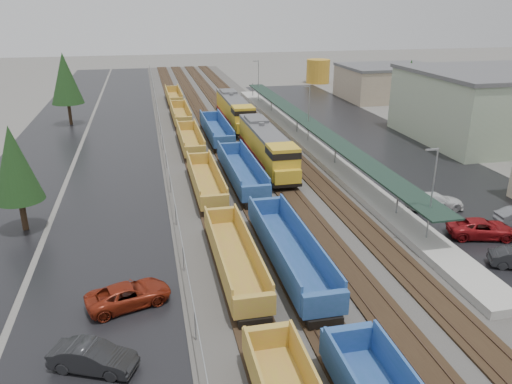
% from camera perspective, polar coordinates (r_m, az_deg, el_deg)
% --- Properties ---
extents(ballast_strip, '(20.00, 160.00, 0.08)m').
position_cam_1_polar(ballast_strip, '(74.71, -3.49, 6.93)').
color(ballast_strip, '#302D2B').
rests_on(ballast_strip, ground).
extents(trackbed, '(14.60, 160.00, 0.22)m').
position_cam_1_polar(trackbed, '(74.68, -3.49, 7.01)').
color(trackbed, black).
rests_on(trackbed, ground).
extents(west_parking_lot, '(10.00, 160.00, 0.02)m').
position_cam_1_polar(west_parking_lot, '(73.96, -15.10, 6.07)').
color(west_parking_lot, black).
rests_on(west_parking_lot, ground).
extents(west_road, '(9.00, 160.00, 0.02)m').
position_cam_1_polar(west_road, '(75.14, -22.74, 5.39)').
color(west_road, black).
rests_on(west_road, ground).
extents(east_commuter_lot, '(16.00, 100.00, 0.02)m').
position_cam_1_polar(east_commuter_lot, '(70.98, 13.26, 5.63)').
color(east_commuter_lot, black).
rests_on(east_commuter_lot, ground).
extents(station_platform, '(3.00, 80.00, 8.00)m').
position_cam_1_polar(station_platform, '(67.30, 5.94, 5.89)').
color(station_platform, '#9E9B93').
rests_on(station_platform, ground).
extents(chainlink_fence, '(0.08, 160.04, 2.02)m').
position_cam_1_polar(chainlink_fence, '(71.99, -10.85, 7.34)').
color(chainlink_fence, gray).
rests_on(chainlink_fence, ground).
extents(distant_hills, '(301.00, 140.00, 25.20)m').
position_cam_1_polar(distant_hills, '(229.98, 1.73, 16.40)').
color(distant_hills, '#4E604B').
rests_on(distant_hills, ground).
extents(tree_west_near, '(3.96, 3.96, 9.00)m').
position_cam_1_polar(tree_west_near, '(44.70, -25.90, 2.90)').
color(tree_west_near, '#332316').
rests_on(tree_west_near, ground).
extents(tree_west_far, '(4.84, 4.84, 11.00)m').
position_cam_1_polar(tree_west_far, '(83.19, -20.98, 12.03)').
color(tree_west_far, '#332316').
rests_on(tree_west_far, ground).
extents(tree_east, '(4.40, 4.40, 10.00)m').
position_cam_1_polar(tree_east, '(80.76, 17.11, 11.77)').
color(tree_east, '#332316').
rests_on(tree_east, ground).
extents(locomotive_lead, '(3.00, 19.78, 4.48)m').
position_cam_1_polar(locomotive_lead, '(57.83, 1.23, 5.20)').
color(locomotive_lead, black).
rests_on(locomotive_lead, ground).
extents(locomotive_trail, '(3.00, 19.78, 4.48)m').
position_cam_1_polar(locomotive_trail, '(77.83, -2.46, 9.29)').
color(locomotive_trail, black).
rests_on(locomotive_trail, ground).
extents(well_string_yellow, '(2.59, 112.18, 2.30)m').
position_cam_1_polar(well_string_yellow, '(50.36, -5.79, 1.20)').
color(well_string_yellow, '#AD9A30').
rests_on(well_string_yellow, ground).
extents(well_string_blue, '(2.85, 89.32, 2.53)m').
position_cam_1_polar(well_string_blue, '(36.23, 3.79, -6.77)').
color(well_string_blue, navy).
rests_on(well_string_blue, ground).
extents(storage_tank, '(5.44, 5.44, 5.44)m').
position_cam_1_polar(storage_tank, '(121.97, 7.10, 13.54)').
color(storage_tank, '#BC8925').
rests_on(storage_tank, ground).
extents(parked_car_west_b, '(3.26, 4.80, 1.50)m').
position_cam_1_polar(parked_car_west_b, '(28.58, -18.14, -17.54)').
color(parked_car_west_b, black).
rests_on(parked_car_west_b, ground).
extents(parked_car_west_c, '(3.88, 5.77, 1.47)m').
position_cam_1_polar(parked_car_west_c, '(33.12, -14.34, -11.33)').
color(parked_car_west_c, maroon).
rests_on(parked_car_west_c, ground).
extents(parked_car_east_b, '(3.81, 5.89, 1.51)m').
position_cam_1_polar(parked_car_east_b, '(44.71, 24.41, -3.83)').
color(parked_car_east_b, maroon).
rests_on(parked_car_east_b, ground).
extents(parked_car_east_c, '(2.77, 5.48, 1.53)m').
position_cam_1_polar(parked_car_east_c, '(49.04, 19.77, -1.01)').
color(parked_car_east_c, silver).
rests_on(parked_car_east_c, ground).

